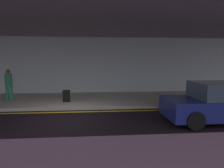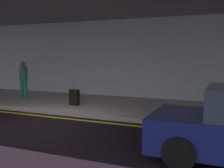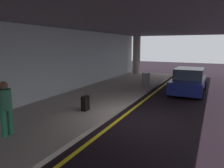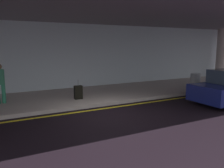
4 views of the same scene
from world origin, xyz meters
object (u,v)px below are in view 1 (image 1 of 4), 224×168
traveler_with_luggage (9,82)px  suitcase_upright_primary (66,96)px  car_navy (220,103)px  trash_bin_steel (198,94)px

traveler_with_luggage → suitcase_upright_primary: 3.32m
car_navy → traveler_with_luggage: bearing=-25.3°
suitcase_upright_primary → trash_bin_steel: bearing=-12.5°
suitcase_upright_primary → trash_bin_steel: size_ratio=1.06×
car_navy → traveler_with_luggage: (-9.36, 4.19, 0.40)m
traveler_with_luggage → trash_bin_steel: 10.10m
suitcase_upright_primary → trash_bin_steel: suitcase_upright_primary is taller
traveler_with_luggage → suitcase_upright_primary: traveler_with_luggage is taller
trash_bin_steel → suitcase_upright_primary: bearing=175.3°
car_navy → trash_bin_steel: (0.64, 2.87, -0.14)m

